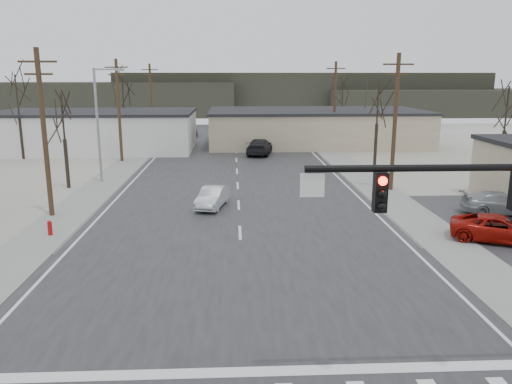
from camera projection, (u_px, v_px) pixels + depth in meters
ground at (243, 296)px, 19.51m from camera, size 140.00×140.00×0.00m
main_road at (238, 201)px, 34.09m from camera, size 18.00×110.00×0.05m
cross_road at (243, 296)px, 19.50m from camera, size 90.00×10.00×0.04m
sidewalk_left at (100, 187)px, 38.47m from camera, size 3.00×90.00×0.06m
sidewalk_right at (372, 184)px, 39.44m from camera, size 3.00×90.00×0.06m
fire_hydrant at (50, 228)px, 26.73m from camera, size 0.24×0.24×0.87m
building_left_far at (96, 131)px, 57.18m from camera, size 22.30×12.30×4.50m
building_right_far at (315, 127)px, 62.27m from camera, size 26.30×14.30×4.30m
upole_left_b at (44, 131)px, 29.47m from camera, size 2.20×0.30×10.00m
upole_left_c at (119, 109)px, 48.92m from camera, size 2.20×0.30×10.00m
upole_left_d at (151, 99)px, 68.37m from camera, size 2.20×0.30×10.00m
upole_right_a at (395, 120)px, 36.35m from camera, size 2.20×0.30×10.00m
upole_right_b at (335, 104)px, 57.75m from camera, size 2.20×0.30×10.00m
streetlight_main at (100, 119)px, 39.26m from camera, size 2.40×0.25×9.00m
tree_left_near at (63, 119)px, 37.18m from camera, size 3.30×3.30×7.35m
tree_right_mid at (378, 104)px, 44.01m from camera, size 3.74×3.74×8.33m
tree_left_far at (123, 93)px, 62.18m from camera, size 3.96×3.96×8.82m
tree_right_far at (342, 96)px, 69.50m from camera, size 3.52×3.52×7.84m
tree_lot at (506, 111)px, 40.63m from camera, size 3.52×3.52×7.84m
tree_left_mid at (17, 97)px, 50.15m from camera, size 3.96×3.96×8.82m
hill_left at (70, 99)px, 106.61m from camera, size 70.00×18.00×7.00m
hill_center at (300, 93)px, 112.54m from camera, size 80.00×18.00×9.00m
hill_right at (463, 102)px, 108.69m from camera, size 60.00×18.00×5.50m
sedan_crossing at (212, 197)px, 32.44m from camera, size 2.27×4.23×1.32m
car_far_a at (260, 147)px, 54.12m from camera, size 3.48×6.21×1.70m
car_far_b at (192, 132)px, 70.03m from camera, size 1.63×3.69×1.23m
car_parked_red at (500, 229)px, 25.73m from camera, size 5.32×4.06×1.34m
car_parked_silver at (500, 203)px, 30.87m from camera, size 4.86×2.48×1.35m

